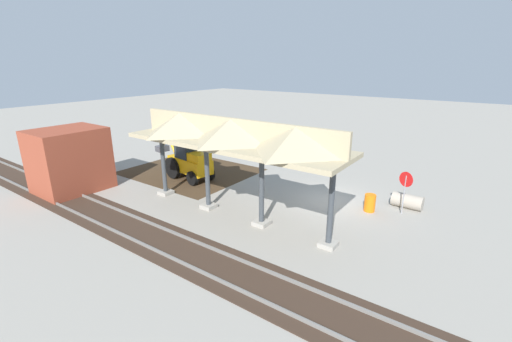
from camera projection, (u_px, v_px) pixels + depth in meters
ground_plane at (332, 202)px, 18.77m from camera, size 120.00×120.00×0.00m
dirt_work_zone at (191, 171)px, 24.00m from camera, size 8.35×7.00×0.01m
platform_canopy at (232, 134)px, 15.81m from camera, size 11.35×3.20×4.90m
rail_tracks at (238, 274)px, 12.32m from camera, size 60.00×2.58×0.15m
stop_sign at (405, 184)px, 16.81m from camera, size 0.70×0.35×2.22m
backhoe at (189, 160)px, 22.20m from camera, size 5.23×2.08×2.82m
dirt_mound at (191, 165)px, 25.51m from camera, size 4.12×4.12×1.34m
concrete_pipe at (407, 201)px, 17.91m from camera, size 1.53×0.80×0.75m
brick_utility_building at (70, 160)px, 20.05m from camera, size 3.13×3.76×3.67m
traffic_barrel at (370, 203)px, 17.49m from camera, size 0.56×0.56×0.90m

